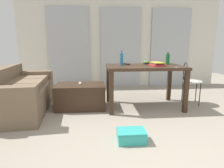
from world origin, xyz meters
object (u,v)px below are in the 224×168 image
Objects in this scene: couch at (20,94)px; wire_chair at (189,78)px; coffee_table at (81,96)px; bottle_near at (121,59)px; bottle_far at (168,59)px; bowl at (146,62)px; shoebox at (131,136)px; scissors at (175,67)px; book_stack at (157,64)px; tv_remote_primary at (80,83)px; craft_table at (144,71)px; tv_remote_on_table at (127,64)px.

wire_chair is (3.11, 0.14, 0.21)m from couch.
coffee_table is at bearing -178.28° from wire_chair.
coffee_table is at bearing -177.60° from bottle_near.
bottle_far is at bearing 4.30° from couch.
bottle_far reaches higher than couch.
couch is 1.88m from bottle_near.
bowl is (-0.81, 0.14, 0.30)m from wire_chair.
bowl is 1.80m from shoebox.
bottle_far is 1.92m from shoebox.
scissors is at bearing -139.10° from wire_chair.
bottle_near is at bearing -161.98° from bowl.
bottle_far is 0.37m from book_stack.
bottle_near is at bearing -178.67° from wire_chair.
scissors is at bearing -15.50° from tv_remote_primary.
tv_remote_primary is at bearing 174.00° from book_stack.
shoebox is (-1.38, -1.40, -0.44)m from wire_chair.
book_stack reaches higher than craft_table.
book_stack is at bearing -4.43° from coffee_table.
craft_table is at bearing -112.77° from bowl.
tv_remote_on_table is (-0.29, 0.19, 0.11)m from craft_table.
scissors is at bearing -45.36° from book_stack.
coffee_table is 1.01m from bottle_near.
bottle_near is at bearing -168.38° from tv_remote_on_table.
craft_table is 5.99× the size of bottle_far.
craft_table is 1.20m from tv_remote_primary.
craft_table is 5.13× the size of bottle_near.
tv_remote_on_table is 1.19× the size of scissors.
couch is 2.75m from bottle_far.
book_stack is 2.59× the size of scissors.
bottle_near reaches higher than shoebox.
bottle_near reaches higher than tv_remote_on_table.
craft_table is 1.67× the size of wire_chair.
book_stack is at bearing -70.45° from bowl.
craft_table is at bearing 146.33° from scissors.
coffee_table is 2.10m from wire_chair.
bottle_far is (-0.42, 0.06, 0.36)m from wire_chair.
coffee_table is at bearing -81.53° from tv_remote_primary.
couch is 2.22× the size of wire_chair.
bottle_far reaches higher than coffee_table.
bottle_far is (0.49, 0.17, 0.20)m from craft_table.
couch is at bearing -177.38° from wire_chair.
scissors reaches higher than shoebox.
tv_remote_primary is 0.50× the size of shoebox.
bottle_near is at bearing -174.29° from bottle_far.
bottle_near reaches higher than wire_chair.
bowl reaches higher than tv_remote_on_table.
wire_chair is at bearing 1.33° from bottle_near.
coffee_table is at bearing -171.09° from bowl.
coffee_table is at bearing 177.72° from craft_table.
tv_remote_primary is (1.02, 0.12, 0.14)m from couch.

